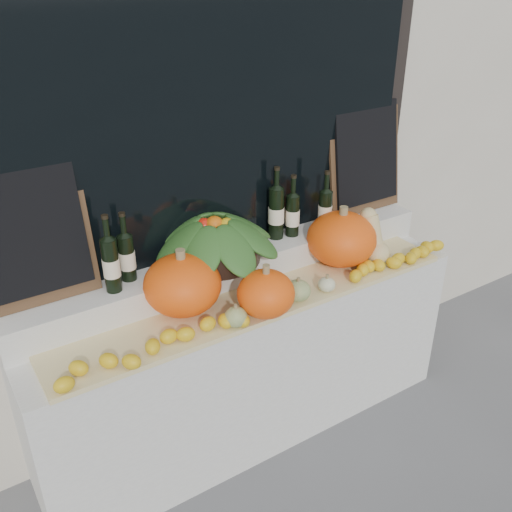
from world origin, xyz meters
The scene contains 17 objects.
display_sill centered at (0.00, 1.52, 0.44)m, with size 2.30×0.55×0.88m, color silver.
rear_tier centered at (0.00, 1.68, 0.96)m, with size 2.30×0.25×0.16m, color silver.
straw_bedding centered at (0.00, 1.40, 0.89)m, with size 2.10×0.32×0.03m, color tan.
pumpkin_left centered at (-0.35, 1.52, 1.04)m, with size 0.36×0.36×0.28m, color #FF570D.
pumpkin_right centered at (0.56, 1.48, 1.05)m, with size 0.37×0.37×0.28m, color #FF570D.
pumpkin_center centered at (-0.05, 1.29, 1.01)m, with size 0.27×0.27×0.22m, color #FF570D.
butternut_squash centered at (0.72, 1.41, 1.03)m, with size 0.14×0.20×0.29m.
decorative_gourds centered at (0.03, 1.29, 0.96)m, with size 0.62×0.15×0.16m.
lemon_heap centered at (0.00, 1.29, 0.94)m, with size 2.20×0.16×0.06m, color gold, non-canonical shape.
produce_bowl centered at (-0.10, 1.66, 1.15)m, with size 0.67×0.67×0.24m.
wine_bottle_far_left centered at (-0.63, 1.65, 1.17)m, with size 0.08×0.08×0.37m.
wine_bottle_near_left centered at (-0.54, 1.70, 1.16)m, with size 0.08×0.08×0.33m.
wine_bottle_tall centered at (0.28, 1.70, 1.18)m, with size 0.08×0.08×0.39m.
wine_bottle_near_right centered at (0.37, 1.68, 1.16)m, with size 0.08×0.08×0.34m.
wine_bottle_far_right centered at (0.56, 1.64, 1.16)m, with size 0.08×0.08×0.33m.
chalkboard_left centered at (-0.92, 1.74, 1.36)m, with size 0.50×0.13×0.62m.
chalkboard_right centered at (0.92, 1.74, 1.36)m, with size 0.50×0.13×0.62m.
Camera 1 is at (-1.27, -0.54, 2.38)m, focal length 40.00 mm.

